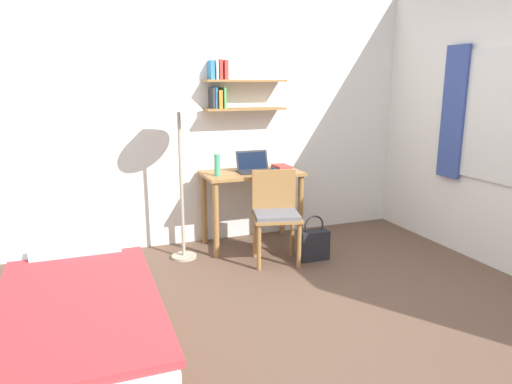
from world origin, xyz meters
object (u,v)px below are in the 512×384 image
object	(u,v)px
bed	(81,330)
desk	(252,187)
standing_lamp	(178,106)
laptop	(254,166)
water_bottle	(217,165)
desk_chair	(276,211)
book_stack	(282,168)
handbag	(313,244)

from	to	relation	value
bed	desk	distance (m)	2.39
desk	standing_lamp	bearing A→B (deg)	-170.07
laptop	water_bottle	distance (m)	0.41
laptop	water_bottle	size ratio (longest dim) A/B	1.61
desk	standing_lamp	distance (m)	1.11
desk_chair	laptop	world-z (taller)	laptop
bed	desk_chair	size ratio (longest dim) A/B	2.19
desk	book_stack	world-z (taller)	book_stack
laptop	handbag	world-z (taller)	laptop
laptop	book_stack	world-z (taller)	laptop
desk_chair	book_stack	xyz separation A→B (m)	(0.27, 0.48, 0.31)
bed	standing_lamp	size ratio (longest dim) A/B	1.15
desk	bed	bearing A→B (deg)	-135.02
desk	laptop	xyz separation A→B (m)	(0.02, -0.00, 0.21)
desk	laptop	bearing A→B (deg)	-0.14
water_bottle	book_stack	distance (m)	0.71
book_stack	handbag	distance (m)	0.87
bed	book_stack	world-z (taller)	book_stack
desk	book_stack	size ratio (longest dim) A/B	4.21
standing_lamp	handbag	size ratio (longest dim) A/B	3.74
desk	water_bottle	bearing A→B (deg)	-168.96
bed	book_stack	bearing A→B (deg)	39.57
water_bottle	standing_lamp	bearing A→B (deg)	-171.24
book_stack	handbag	size ratio (longest dim) A/B	0.54
book_stack	handbag	xyz separation A→B (m)	(0.07, -0.58, -0.64)
desk_chair	bed	bearing A→B (deg)	-145.80
bed	book_stack	xyz separation A→B (m)	(1.99, 1.65, 0.55)
laptop	bed	bearing A→B (deg)	-135.37
standing_lamp	laptop	xyz separation A→B (m)	(0.76, 0.13, -0.61)
book_stack	handbag	bearing A→B (deg)	-83.00
standing_lamp	water_bottle	world-z (taller)	standing_lamp
desk_chair	standing_lamp	world-z (taller)	standing_lamp
desk	water_bottle	xyz separation A→B (m)	(-0.38, -0.07, 0.26)
desk_chair	standing_lamp	size ratio (longest dim) A/B	0.52
desk	desk_chair	bearing A→B (deg)	-84.09
handbag	water_bottle	bearing A→B (deg)	145.47
book_stack	desk_chair	bearing A→B (deg)	-119.70
bed	laptop	bearing A→B (deg)	44.63
desk_chair	handbag	size ratio (longest dim) A/B	1.96
water_bottle	handbag	bearing A→B (deg)	-34.53
bed	desk	world-z (taller)	desk
bed	laptop	world-z (taller)	laptop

